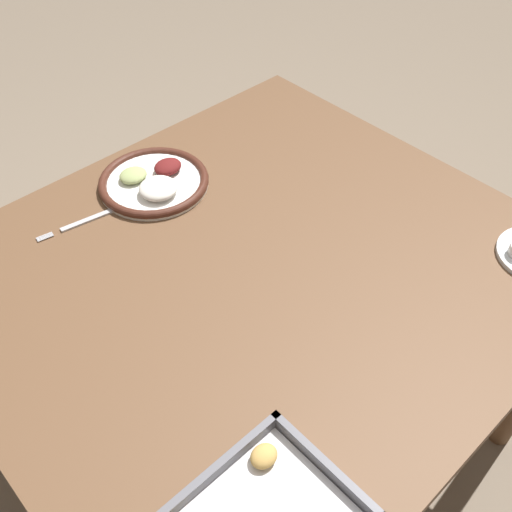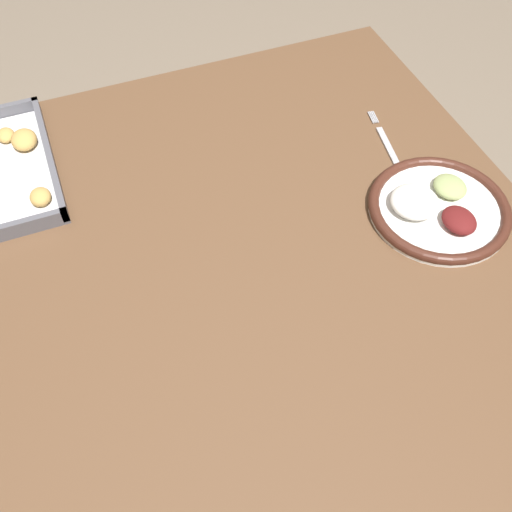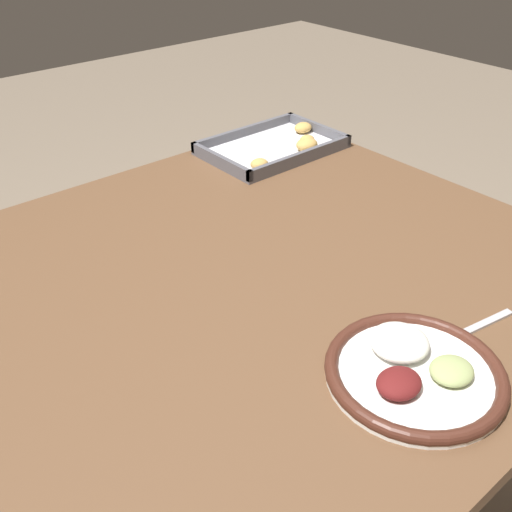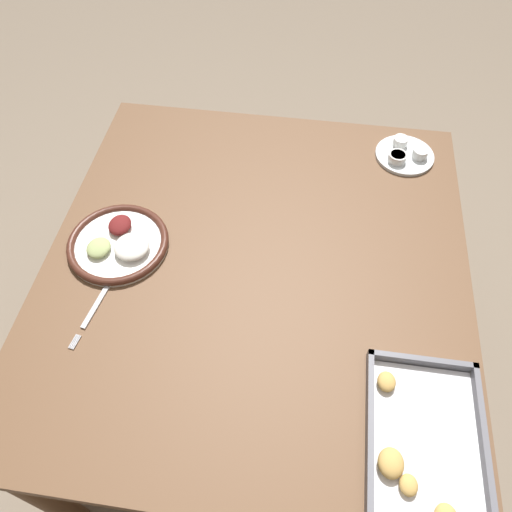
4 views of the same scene
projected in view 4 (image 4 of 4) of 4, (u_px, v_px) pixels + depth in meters
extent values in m
plane|color=#7A6B59|center=(256.00, 380.00, 1.81)|extent=(8.00, 8.00, 0.00)
cube|color=brown|center=(256.00, 267.00, 1.24)|extent=(1.14, 1.04, 0.03)
cylinder|color=brown|center=(152.00, 196.00, 1.87)|extent=(0.06, 0.06, 0.69)
cylinder|color=brown|center=(43.00, 495.00, 1.26)|extent=(0.06, 0.06, 0.69)
cylinder|color=brown|center=(405.00, 223.00, 1.79)|extent=(0.06, 0.06, 0.69)
cylinder|color=white|center=(118.00, 244.00, 1.25)|extent=(0.25, 0.25, 0.01)
torus|color=#472319|center=(118.00, 243.00, 1.25)|extent=(0.25, 0.25, 0.02)
ellipsoid|color=silver|center=(132.00, 247.00, 1.22)|extent=(0.09, 0.09, 0.03)
ellipsoid|color=maroon|center=(120.00, 225.00, 1.27)|extent=(0.07, 0.06, 0.03)
ellipsoid|color=#9EAD6B|center=(99.00, 248.00, 1.22)|extent=(0.06, 0.06, 0.02)
cube|color=#B2B2B7|center=(100.00, 298.00, 1.16)|extent=(0.17, 0.04, 0.00)
cylinder|color=#B2B2B7|center=(73.00, 341.00, 1.10)|extent=(0.04, 0.01, 0.00)
cylinder|color=#B2B2B7|center=(74.00, 342.00, 1.10)|extent=(0.04, 0.01, 0.00)
cylinder|color=#B2B2B7|center=(75.00, 342.00, 1.10)|extent=(0.04, 0.01, 0.00)
cylinder|color=#B2B2B7|center=(77.00, 342.00, 1.09)|extent=(0.04, 0.01, 0.00)
cylinder|color=silver|center=(404.00, 155.00, 1.45)|extent=(0.17, 0.17, 0.01)
cylinder|color=silver|center=(397.00, 157.00, 1.42)|extent=(0.05, 0.05, 0.02)
cylinder|color=#51992D|center=(398.00, 155.00, 1.41)|extent=(0.04, 0.04, 0.01)
cylinder|color=silver|center=(420.00, 153.00, 1.43)|extent=(0.04, 0.04, 0.03)
cylinder|color=#B22819|center=(421.00, 151.00, 1.42)|extent=(0.04, 0.04, 0.01)
cylinder|color=silver|center=(400.00, 141.00, 1.46)|extent=(0.04, 0.04, 0.03)
cylinder|color=#593319|center=(401.00, 139.00, 1.45)|extent=(0.03, 0.03, 0.01)
cube|color=#595960|center=(424.00, 442.00, 0.97)|extent=(0.34, 0.23, 0.01)
cube|color=silver|center=(425.00, 442.00, 0.96)|extent=(0.31, 0.21, 0.00)
cube|color=#595960|center=(370.00, 432.00, 0.96)|extent=(0.34, 0.01, 0.03)
cube|color=#595960|center=(484.00, 448.00, 0.95)|extent=(0.34, 0.01, 0.03)
cube|color=#595960|center=(422.00, 361.00, 1.05)|extent=(0.01, 0.23, 0.03)
ellipsoid|color=tan|center=(391.00, 463.00, 0.92)|extent=(0.06, 0.05, 0.03)
ellipsoid|color=tan|center=(387.00, 382.00, 1.02)|extent=(0.04, 0.04, 0.02)
ellipsoid|color=tan|center=(409.00, 485.00, 0.91)|extent=(0.04, 0.03, 0.02)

